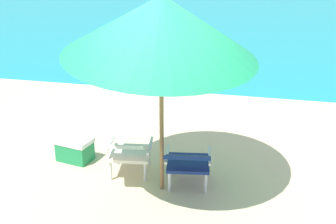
% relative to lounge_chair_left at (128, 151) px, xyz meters
% --- Properties ---
extents(ground_plane, '(40.00, 40.00, 0.00)m').
position_rel_lounge_chair_left_xyz_m(ground_plane, '(0.40, 3.90, -0.40)').
color(ground_plane, beige).
extents(ocean_band, '(40.00, 18.00, 0.01)m').
position_rel_lounge_chair_left_xyz_m(ocean_band, '(0.40, 12.50, -0.40)').
color(ocean_band, teal).
rests_on(ocean_band, ground_plane).
extents(lounge_chair_left, '(0.65, 0.94, 0.68)m').
position_rel_lounge_chair_left_xyz_m(lounge_chair_left, '(0.00, 0.00, 0.00)').
color(lounge_chair_left, silver).
rests_on(lounge_chair_left, ground_plane).
extents(lounge_chair_right, '(0.66, 0.94, 0.68)m').
position_rel_lounge_chair_left_xyz_m(lounge_chair_right, '(0.79, -0.10, 0.00)').
color(lounge_chair_right, navy).
rests_on(lounge_chair_right, ground_plane).
extents(beach_umbrella_center, '(3.12, 3.12, 2.45)m').
position_rel_lounge_chair_left_xyz_m(beach_umbrella_center, '(0.47, -0.14, 1.60)').
color(beach_umbrella_center, olive).
rests_on(beach_umbrella_center, ground_plane).
extents(cooler_box, '(0.53, 0.41, 0.32)m').
position_rel_lounge_chair_left_xyz_m(cooler_box, '(-0.87, 0.35, -0.24)').
color(cooler_box, '#1E844C').
rests_on(cooler_box, ground_plane).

